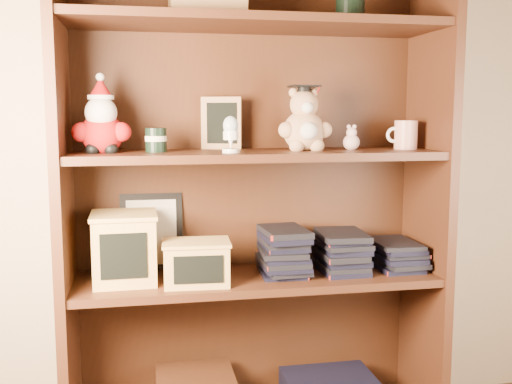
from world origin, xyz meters
TOP-DOWN VIEW (x-y plane):
  - bookcase at (0.17, 1.36)m, footprint 1.20×0.35m
  - shelf_lower at (0.18, 1.30)m, footprint 1.14×0.33m
  - shelf_upper at (0.18, 1.30)m, footprint 1.14×0.33m
  - santa_plush at (-0.29, 1.30)m, footprint 0.17×0.12m
  - teachers_tin at (-0.13, 1.30)m, footprint 0.07×0.07m
  - chalkboard_plaque at (0.08, 1.42)m, footprint 0.13×0.09m
  - egg_cup at (0.09, 1.23)m, footprint 0.05×0.05m
  - grad_teddy_bear at (0.33, 1.30)m, footprint 0.17×0.15m
  - pink_figurine at (0.49, 1.30)m, footprint 0.05×0.05m
  - teacher_mug at (0.67, 1.31)m, footprint 0.11×0.07m
  - certificate_frame at (-0.15, 1.44)m, footprint 0.20×0.05m
  - treats_box at (-0.23, 1.30)m, footprint 0.20×0.20m
  - pencils_box at (-0.02, 1.24)m, footprint 0.21×0.16m
  - book_stack_left at (0.27, 1.30)m, footprint 0.14×0.20m
  - book_stack_mid at (0.46, 1.30)m, footprint 0.14×0.20m
  - book_stack_right at (0.66, 1.30)m, footprint 0.14×0.20m

SIDE VIEW (x-z plane):
  - shelf_lower at x=0.18m, z-range 0.53..0.55m
  - book_stack_right at x=0.66m, z-range 0.55..0.65m
  - book_stack_mid at x=0.46m, z-range 0.55..0.68m
  - pencils_box at x=-0.02m, z-range 0.55..0.68m
  - book_stack_left at x=0.27m, z-range 0.55..0.71m
  - treats_box at x=-0.23m, z-range 0.55..0.77m
  - certificate_frame at x=-0.15m, z-range 0.55..0.80m
  - bookcase at x=0.17m, z-range -0.02..1.58m
  - shelf_upper at x=0.18m, z-range 0.93..0.95m
  - pink_figurine at x=0.49m, z-range 0.94..1.02m
  - teachers_tin at x=-0.13m, z-range 0.95..1.02m
  - teacher_mug at x=0.67m, z-range 0.95..1.04m
  - egg_cup at x=0.09m, z-range 0.95..1.06m
  - grad_teddy_bear at x=0.33m, z-range 0.92..1.13m
  - chalkboard_plaque at x=0.08m, z-range 0.95..1.12m
  - santa_plush at x=-0.29m, z-range 0.92..1.16m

